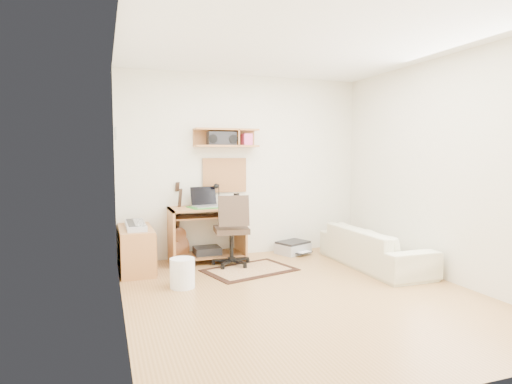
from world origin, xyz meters
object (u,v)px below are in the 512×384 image
object	(u,v)px
cabinet	(136,249)
printer	(293,248)
sofa	(374,241)
task_chair	(231,230)
desk	(207,234)

from	to	relation	value
cabinet	printer	xyz separation A→B (m)	(2.27, 0.22, -0.19)
printer	sofa	xyz separation A→B (m)	(0.69, -1.04, 0.25)
task_chair	cabinet	world-z (taller)	task_chair
desk	printer	bearing A→B (deg)	1.96
task_chair	cabinet	xyz separation A→B (m)	(-1.21, 0.16, -0.21)
cabinet	desk	bearing A→B (deg)	10.39
task_chair	printer	distance (m)	1.20
desk	printer	size ratio (longest dim) A/B	2.20
cabinet	sofa	bearing A→B (deg)	-15.53
desk	task_chair	world-z (taller)	task_chair
printer	desk	bearing A→B (deg)	159.09
desk	cabinet	distance (m)	0.98
printer	cabinet	bearing A→B (deg)	162.68
task_chair	printer	size ratio (longest dim) A/B	2.12
task_chair	cabinet	bearing A→B (deg)	179.73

